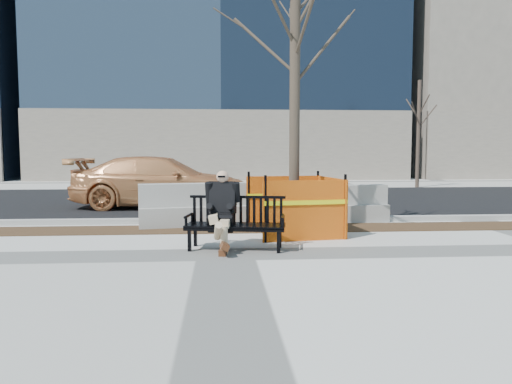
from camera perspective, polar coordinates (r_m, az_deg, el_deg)
ground at (r=8.17m, az=-3.56°, el=-7.24°), size 120.00×120.00×0.00m
mulch_strip at (r=10.73m, az=-3.72°, el=-4.30°), size 40.00×1.20×0.02m
asphalt_street at (r=16.88m, az=-3.91°, el=-0.96°), size 60.00×10.40×0.01m
curb at (r=11.66m, az=-3.76°, el=-3.30°), size 60.00×0.25×0.12m
bench at (r=8.55m, az=-2.39°, el=-6.69°), size 1.82×0.91×0.93m
seated_man at (r=8.63m, az=-3.97°, el=-6.58°), size 0.75×1.07×1.38m
tree_fence at (r=10.13m, az=4.41°, el=-4.88°), size 2.84×2.84×6.28m
sedan at (r=15.00m, az=-10.80°, el=-1.78°), size 5.42×2.51×1.53m
jersey_barrier_left at (r=11.34m, az=-4.76°, el=-3.84°), size 3.48×1.26×0.98m
jersey_barrier_right at (r=11.87m, az=7.79°, el=-3.48°), size 3.15×0.90×0.89m
far_tree_right at (r=24.03m, az=18.19°, el=0.53°), size 2.57×2.57×5.31m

